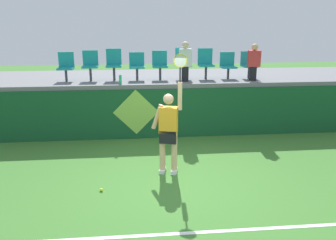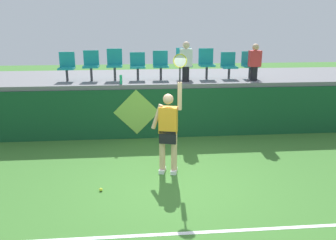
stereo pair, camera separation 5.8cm
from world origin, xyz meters
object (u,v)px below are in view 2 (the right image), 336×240
water_bottle (121,80)px  stadium_chair_3 (138,65)px  stadium_chair_2 (115,63)px  stadium_chair_8 (249,63)px  spectator_0 (186,61)px  stadium_chair_7 (229,64)px  stadium_chair_6 (206,62)px  tennis_ball (101,190)px  tennis_player (168,129)px  stadium_chair_0 (67,65)px  spectator_1 (255,62)px  stadium_chair_1 (91,64)px  stadium_chair_5 (184,62)px  stadium_chair_4 (161,64)px

water_bottle → stadium_chair_3: (0.47, 0.68, 0.32)m
stadium_chair_2 → stadium_chair_8: size_ratio=1.13×
stadium_chair_2 → spectator_0: spectator_0 is taller
stadium_chair_3 → stadium_chair_7: 2.72m
spectator_0 → stadium_chair_6: bearing=31.7°
tennis_ball → water_bottle: (0.32, 3.34, 1.61)m
tennis_player → stadium_chair_6: tennis_player is taller
stadium_chair_0 → spectator_0: spectator_0 is taller
stadium_chair_3 → spectator_1: size_ratio=0.75×
tennis_player → stadium_chair_2: 3.66m
stadium_chair_0 → spectator_1: 5.40m
tennis_ball → stadium_chair_3: stadium_chair_3 is taller
stadium_chair_2 → tennis_ball: bearing=-91.8°
stadium_chair_1 → stadium_chair_6: (3.38, 0.00, 0.01)m
tennis_player → stadium_chair_3: bearing=100.5°
tennis_ball → stadium_chair_2: (0.13, 4.03, 1.99)m
tennis_player → stadium_chair_0: size_ratio=3.16×
spectator_0 → stadium_chair_0: bearing=173.0°
stadium_chair_1 → spectator_0: 2.74m
stadium_chair_7 → spectator_0: (-1.35, -0.41, 0.17)m
stadium_chair_6 → spectator_1: spectator_1 is taller
stadium_chair_2 → stadium_chair_7: size_ratio=1.16×
stadium_chair_1 → stadium_chair_5: 2.70m
stadium_chair_3 → stadium_chair_5: stadium_chair_5 is taller
stadium_chair_5 → spectator_1: spectator_1 is taller
tennis_player → spectator_1: tennis_player is taller
spectator_1 → spectator_0: bearing=178.8°
spectator_0 → stadium_chair_4: bearing=149.1°
stadium_chair_5 → stadium_chair_8: size_ratio=1.15×
stadium_chair_4 → stadium_chair_7: 2.04m
stadium_chair_8 → spectator_1: spectator_1 is taller
stadium_chair_7 → stadium_chair_5: bearing=179.7°
stadium_chair_0 → stadium_chair_1: bearing=-0.1°
stadium_chair_2 → water_bottle: bearing=-74.3°
stadium_chair_4 → spectator_1: 2.72m
stadium_chair_5 → stadium_chair_7: size_ratio=1.18×
water_bottle → stadium_chair_6: 2.63m
water_bottle → stadium_chair_4: 1.38m
stadium_chair_5 → stadium_chair_4: bearing=-179.5°
stadium_chair_5 → stadium_chair_8: stadium_chair_5 is taller
tennis_ball → stadium_chair_0: bearing=107.1°
stadium_chair_4 → stadium_chair_8: (2.68, -0.00, -0.02)m
stadium_chair_0 → stadium_chair_2: size_ratio=0.91×
stadium_chair_3 → tennis_ball: bearing=-101.2°
stadium_chair_7 → stadium_chair_6: bearing=179.6°
spectator_0 → stadium_chair_5: bearing=90.0°
stadium_chair_3 → stadium_chair_7: bearing=0.1°
tennis_player → stadium_chair_8: bearing=49.9°
stadium_chair_8 → spectator_0: (-1.99, -0.41, 0.15)m
stadium_chair_1 → stadium_chair_6: bearing=0.1°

